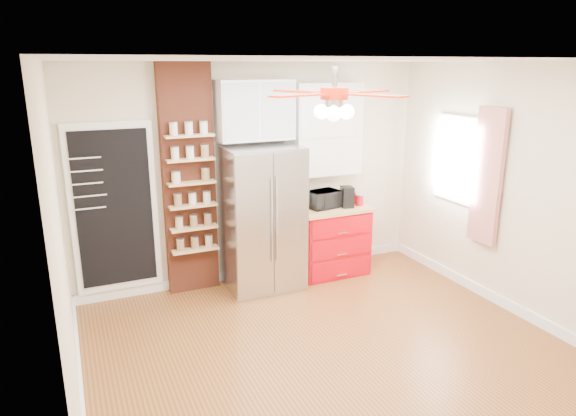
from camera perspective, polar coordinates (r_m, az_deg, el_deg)
name	(u,v)px	position (r m, az deg, el deg)	size (l,w,h in m)	color
floor	(328,348)	(5.20, 4.49, -15.24)	(4.50, 4.50, 0.00)	brown
ceiling	(335,60)	(4.46, 5.25, 16.04)	(4.50, 4.50, 0.00)	white
wall_back	(255,174)	(6.42, -3.73, 3.82)	(4.50, 0.02, 2.70)	beige
wall_front	(502,308)	(3.17, 22.70, -10.23)	(4.50, 0.02, 2.70)	beige
wall_left	(61,251)	(4.12, -23.90, -4.36)	(0.02, 4.00, 2.70)	beige
wall_right	(516,191)	(6.03, 23.97, 1.70)	(0.02, 4.00, 2.70)	beige
chalkboard	(114,209)	(6.09, -18.74, -0.08)	(0.95, 0.05, 1.95)	white
brick_pillar	(189,181)	(6.11, -10.97, 2.95)	(0.60, 0.16, 2.70)	brown
fridge	(262,218)	(6.19, -2.90, -1.17)	(0.90, 0.70, 1.75)	silver
upper_glass_cabinet	(255,110)	(6.13, -3.73, 10.81)	(0.90, 0.35, 0.70)	white
red_cabinet	(330,240)	(6.75, 4.72, -3.52)	(0.94, 0.64, 0.90)	red
upper_shelf_unit	(326,129)	(6.57, 4.28, 8.72)	(0.90, 0.30, 1.15)	white
window	(458,159)	(6.60, 18.33, 5.15)	(0.04, 0.75, 1.05)	white
curtain	(487,177)	(6.20, 21.27, 3.28)	(0.06, 0.40, 1.55)	red
ceiling_fan	(334,94)	(4.47, 5.16, 12.50)	(1.40, 1.40, 0.44)	silver
toaster_oven	(323,199)	(6.54, 3.95, 0.98)	(0.40, 0.27, 0.22)	black
coffee_maker	(347,197)	(6.60, 6.57, 1.24)	(0.14, 0.18, 0.27)	black
canister_left	(359,200)	(6.71, 7.94, 0.86)	(0.10, 0.10, 0.13)	red
canister_right	(355,198)	(6.80, 7.44, 1.13)	(0.09, 0.09, 0.15)	red
pantry_jar_oats	(176,178)	(5.93, -12.34, 3.32)	(0.10, 0.10, 0.12)	beige
pantry_jar_beans	(205,174)	(6.02, -9.16, 3.70)	(0.10, 0.10, 0.13)	olive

